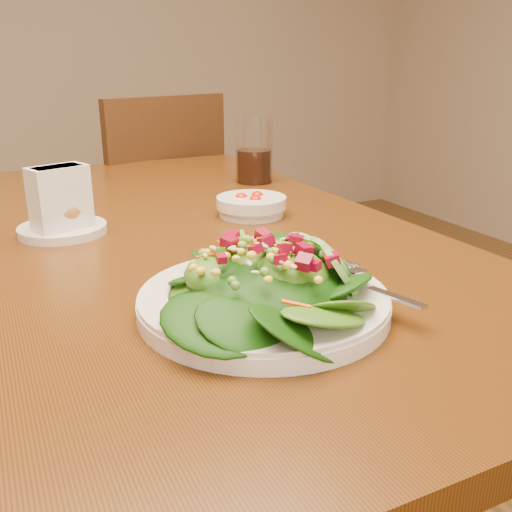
% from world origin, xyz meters
% --- Properties ---
extents(dining_table, '(0.90, 1.40, 0.75)m').
position_xyz_m(dining_table, '(0.00, 0.00, 0.65)').
color(dining_table, '#47280D').
rests_on(dining_table, ground_plane).
extents(chair_far, '(0.53, 0.53, 0.93)m').
position_xyz_m(chair_far, '(0.24, 0.86, 0.49)').
color(chair_far, '#3B1F10').
rests_on(chair_far, ground_plane).
extents(salad_plate, '(0.30, 0.30, 0.09)m').
position_xyz_m(salad_plate, '(0.05, -0.38, 0.78)').
color(salad_plate, silver).
rests_on(salad_plate, dining_table).
extents(bread_plate, '(0.15, 0.15, 0.07)m').
position_xyz_m(bread_plate, '(-0.13, 0.05, 0.78)').
color(bread_plate, silver).
rests_on(bread_plate, dining_table).
extents(tomato_bowl, '(0.13, 0.13, 0.04)m').
position_xyz_m(tomato_bowl, '(0.21, 0.02, 0.77)').
color(tomato_bowl, silver).
rests_on(tomato_bowl, dining_table).
extents(drinking_glass, '(0.09, 0.09, 0.16)m').
position_xyz_m(drinking_glass, '(0.35, 0.29, 0.82)').
color(drinking_glass, silver).
rests_on(drinking_glass, dining_table).
extents(napkin_holder, '(0.10, 0.08, 0.12)m').
position_xyz_m(napkin_holder, '(-0.13, 0.03, 0.81)').
color(napkin_holder, white).
rests_on(napkin_holder, dining_table).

